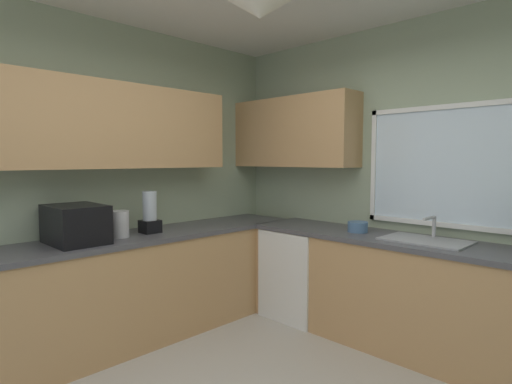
% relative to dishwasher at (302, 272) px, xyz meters
% --- Properties ---
extents(room_shell, '(4.06, 4.04, 2.77)m').
position_rel_dishwasher_xyz_m(room_shell, '(0.62, -1.16, 1.39)').
color(room_shell, '#9EAD8E').
rests_on(room_shell, ground_plane).
extents(counter_run_left, '(0.65, 3.65, 0.89)m').
position_rel_dishwasher_xyz_m(counter_run_left, '(-0.66, -1.62, 0.02)').
color(counter_run_left, tan).
rests_on(counter_run_left, ground_plane).
extents(counter_run_back, '(3.15, 0.65, 0.89)m').
position_rel_dishwasher_xyz_m(counter_run_back, '(1.21, 0.03, 0.02)').
color(counter_run_back, tan).
rests_on(counter_run_back, ground_plane).
extents(dishwasher, '(0.60, 0.60, 0.85)m').
position_rel_dishwasher_xyz_m(dishwasher, '(0.00, 0.00, 0.00)').
color(dishwasher, white).
rests_on(dishwasher, ground_plane).
extents(microwave, '(0.48, 0.36, 0.29)m').
position_rel_dishwasher_xyz_m(microwave, '(-0.66, -1.89, 0.61)').
color(microwave, black).
rests_on(microwave, counter_run_left).
extents(kettle, '(0.14, 0.14, 0.22)m').
position_rel_dishwasher_xyz_m(kettle, '(-0.64, -1.55, 0.58)').
color(kettle, '#B7B7BC').
rests_on(kettle, counter_run_left).
extents(sink_assembly, '(0.62, 0.40, 0.19)m').
position_rel_dishwasher_xyz_m(sink_assembly, '(1.18, 0.04, 0.48)').
color(sink_assembly, '#9EA0A5').
rests_on(sink_assembly, counter_run_back).
extents(bowl, '(0.17, 0.17, 0.09)m').
position_rel_dishwasher_xyz_m(bowl, '(0.59, 0.03, 0.51)').
color(bowl, '#4C7099').
rests_on(bowl, counter_run_back).
extents(blender_appliance, '(0.15, 0.15, 0.36)m').
position_rel_dishwasher_xyz_m(blender_appliance, '(-0.66, -1.26, 0.63)').
color(blender_appliance, black).
rests_on(blender_appliance, counter_run_left).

